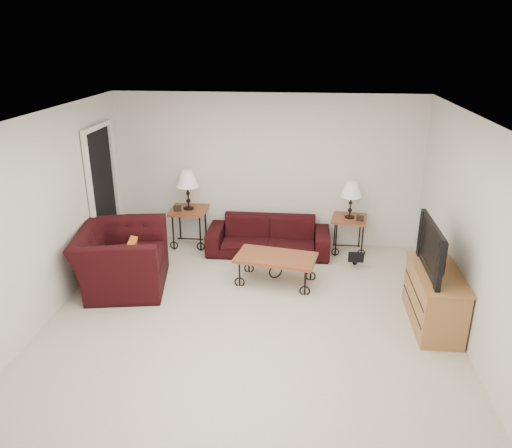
{
  "coord_description": "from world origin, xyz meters",
  "views": [
    {
      "loc": [
        0.61,
        -5.31,
        3.32
      ],
      "look_at": [
        0.0,
        0.7,
        1.0
      ],
      "focal_mm": 34.47,
      "sensor_mm": 36.0,
      "label": 1
    }
  ],
  "objects_px": {
    "lamp_left": "(188,190)",
    "lamp_right": "(351,200)",
    "sofa": "(268,236)",
    "backpack": "(356,251)",
    "coffee_table": "(276,270)",
    "tv_stand": "(434,298)",
    "side_table_left": "(190,227)",
    "television": "(440,248)",
    "armchair": "(122,258)",
    "side_table_right": "(348,235)"
  },
  "relations": [
    {
      "from": "television",
      "to": "backpack",
      "type": "xyz_separation_m",
      "value": [
        -0.77,
        1.58,
        -0.78
      ]
    },
    {
      "from": "tv_stand",
      "to": "television",
      "type": "xyz_separation_m",
      "value": [
        -0.02,
        0.0,
        0.66
      ]
    },
    {
      "from": "lamp_right",
      "to": "backpack",
      "type": "distance_m",
      "value": 0.84
    },
    {
      "from": "sofa",
      "to": "lamp_left",
      "type": "bearing_deg",
      "value": 172.34
    },
    {
      "from": "tv_stand",
      "to": "backpack",
      "type": "xyz_separation_m",
      "value": [
        -0.79,
        1.58,
        -0.12
      ]
    },
    {
      "from": "sofa",
      "to": "backpack",
      "type": "relative_size",
      "value": 4.26
    },
    {
      "from": "tv_stand",
      "to": "coffee_table",
      "type": "bearing_deg",
      "value": 156.28
    },
    {
      "from": "side_table_right",
      "to": "coffee_table",
      "type": "distance_m",
      "value": 1.65
    },
    {
      "from": "tv_stand",
      "to": "lamp_right",
      "type": "bearing_deg",
      "value": 112.65
    },
    {
      "from": "backpack",
      "to": "lamp_left",
      "type": "bearing_deg",
      "value": -176.16
    },
    {
      "from": "television",
      "to": "coffee_table",
      "type": "bearing_deg",
      "value": -113.94
    },
    {
      "from": "lamp_left",
      "to": "television",
      "type": "bearing_deg",
      "value": -31.0
    },
    {
      "from": "armchair",
      "to": "coffee_table",
      "type": "bearing_deg",
      "value": -91.82
    },
    {
      "from": "sofa",
      "to": "tv_stand",
      "type": "xyz_separation_m",
      "value": [
        2.16,
        -1.91,
        0.07
      ]
    },
    {
      "from": "tv_stand",
      "to": "television",
      "type": "distance_m",
      "value": 0.66
    },
    {
      "from": "side_table_right",
      "to": "lamp_right",
      "type": "relative_size",
      "value": 1.0
    },
    {
      "from": "sofa",
      "to": "television",
      "type": "height_order",
      "value": "television"
    },
    {
      "from": "side_table_right",
      "to": "lamp_right",
      "type": "xyz_separation_m",
      "value": [
        0.0,
        0.0,
        0.59
      ]
    },
    {
      "from": "sofa",
      "to": "television",
      "type": "relative_size",
      "value": 1.86
    },
    {
      "from": "side_table_left",
      "to": "lamp_left",
      "type": "bearing_deg",
      "value": 0.0
    },
    {
      "from": "sofa",
      "to": "armchair",
      "type": "distance_m",
      "value": 2.37
    },
    {
      "from": "side_table_left",
      "to": "armchair",
      "type": "height_order",
      "value": "armchair"
    },
    {
      "from": "coffee_table",
      "to": "sofa",
      "type": "bearing_deg",
      "value": 100.11
    },
    {
      "from": "side_table_left",
      "to": "armchair",
      "type": "xyz_separation_m",
      "value": [
        -0.6,
        -1.53,
        0.1
      ]
    },
    {
      "from": "lamp_right",
      "to": "coffee_table",
      "type": "bearing_deg",
      "value": -132.07
    },
    {
      "from": "side_table_right",
      "to": "coffee_table",
      "type": "relative_size",
      "value": 0.53
    },
    {
      "from": "armchair",
      "to": "backpack",
      "type": "height_order",
      "value": "armchair"
    },
    {
      "from": "lamp_left",
      "to": "armchair",
      "type": "distance_m",
      "value": 1.73
    },
    {
      "from": "coffee_table",
      "to": "television",
      "type": "xyz_separation_m",
      "value": [
        1.96,
        -0.87,
        0.8
      ]
    },
    {
      "from": "lamp_left",
      "to": "lamp_right",
      "type": "height_order",
      "value": "lamp_left"
    },
    {
      "from": "sofa",
      "to": "side_table_left",
      "type": "height_order",
      "value": "side_table_left"
    },
    {
      "from": "side_table_right",
      "to": "television",
      "type": "relative_size",
      "value": 0.56
    },
    {
      "from": "tv_stand",
      "to": "television",
      "type": "bearing_deg",
      "value": 180.0
    },
    {
      "from": "sofa",
      "to": "armchair",
      "type": "bearing_deg",
      "value": -145.22
    },
    {
      "from": "backpack",
      "to": "lamp_right",
      "type": "bearing_deg",
      "value": 113.19
    },
    {
      "from": "backpack",
      "to": "side_table_left",
      "type": "bearing_deg",
      "value": -176.16
    },
    {
      "from": "side_table_left",
      "to": "television",
      "type": "bearing_deg",
      "value": -31.0
    },
    {
      "from": "television",
      "to": "side_table_right",
      "type": "bearing_deg",
      "value": -157.82
    },
    {
      "from": "side_table_left",
      "to": "television",
      "type": "height_order",
      "value": "television"
    },
    {
      "from": "tv_stand",
      "to": "backpack",
      "type": "relative_size",
      "value": 2.56
    },
    {
      "from": "side_table_left",
      "to": "backpack",
      "type": "distance_m",
      "value": 2.76
    },
    {
      "from": "tv_stand",
      "to": "backpack",
      "type": "distance_m",
      "value": 1.77
    },
    {
      "from": "side_table_left",
      "to": "backpack",
      "type": "relative_size",
      "value": 1.4
    },
    {
      "from": "side_table_left",
      "to": "backpack",
      "type": "height_order",
      "value": "side_table_left"
    },
    {
      "from": "armchair",
      "to": "lamp_right",
      "type": "bearing_deg",
      "value": -74.69
    },
    {
      "from": "lamp_left",
      "to": "backpack",
      "type": "relative_size",
      "value": 1.4
    },
    {
      "from": "sofa",
      "to": "lamp_left",
      "type": "xyz_separation_m",
      "value": [
        -1.34,
        0.18,
        0.68
      ]
    },
    {
      "from": "lamp_left",
      "to": "armchair",
      "type": "xyz_separation_m",
      "value": [
        -0.6,
        -1.53,
        -0.54
      ]
    },
    {
      "from": "side_table_left",
      "to": "tv_stand",
      "type": "xyz_separation_m",
      "value": [
        3.5,
        -2.09,
        0.03
      ]
    },
    {
      "from": "lamp_right",
      "to": "coffee_table",
      "type": "xyz_separation_m",
      "value": [
        -1.1,
        -1.22,
        -0.68
      ]
    }
  ]
}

